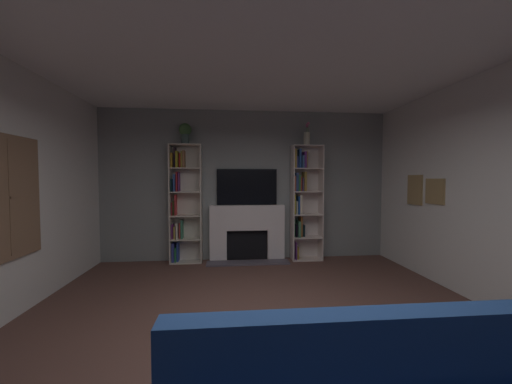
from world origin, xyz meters
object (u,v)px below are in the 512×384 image
at_px(bookshelf_left, 183,203).
at_px(vase_with_flowers, 307,137).
at_px(fireplace, 247,232).
at_px(potted_plant, 185,132).
at_px(tv, 247,187).
at_px(bookshelf_right, 302,200).

bearing_deg(bookshelf_left, vase_with_flowers, -1.21).
distance_m(fireplace, bookshelf_left, 1.34).
bearing_deg(potted_plant, tv, 5.95).
xyz_separation_m(fireplace, tv, (0.00, 0.07, 0.86)).
bearing_deg(bookshelf_right, vase_with_flowers, -21.01).
distance_m(tv, bookshelf_left, 1.25).
relative_size(bookshelf_left, vase_with_flowers, 4.91).
height_order(bookshelf_right, potted_plant, potted_plant).
bearing_deg(fireplace, bookshelf_left, -179.99).
distance_m(tv, vase_with_flowers, 1.50).
relative_size(fireplace, bookshelf_right, 0.69).
distance_m(bookshelf_left, vase_with_flowers, 2.68).
distance_m(potted_plant, vase_with_flowers, 2.31).
relative_size(fireplace, vase_with_flowers, 3.40).
bearing_deg(potted_plant, vase_with_flowers, -0.03).
relative_size(potted_plant, vase_with_flowers, 0.86).
height_order(fireplace, bookshelf_right, bookshelf_right).
bearing_deg(vase_with_flowers, bookshelf_left, 178.79).
xyz_separation_m(bookshelf_left, bookshelf_right, (2.30, -0.02, 0.05)).
xyz_separation_m(bookshelf_right, potted_plant, (-2.23, -0.03, 1.28)).
xyz_separation_m(bookshelf_right, vase_with_flowers, (0.07, -0.03, 1.21)).
height_order(potted_plant, vase_with_flowers, vase_with_flowers).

